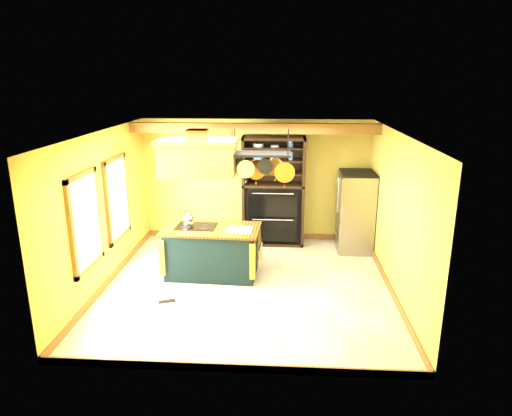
# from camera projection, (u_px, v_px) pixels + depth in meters

# --- Properties ---
(floor) EXTENTS (5.00, 5.00, 0.00)m
(floor) POSITION_uv_depth(u_px,v_px,m) (248.00, 285.00, 8.12)
(floor) COLOR beige
(floor) RESTS_ON ground
(ceiling) EXTENTS (5.00, 5.00, 0.00)m
(ceiling) POSITION_uv_depth(u_px,v_px,m) (247.00, 133.00, 7.37)
(ceiling) COLOR white
(ceiling) RESTS_ON wall_back
(wall_back) EXTENTS (5.00, 0.02, 2.70)m
(wall_back) POSITION_uv_depth(u_px,v_px,m) (256.00, 180.00, 10.14)
(wall_back) COLOR gold
(wall_back) RESTS_ON floor
(wall_front) EXTENTS (5.00, 0.02, 2.70)m
(wall_front) POSITION_uv_depth(u_px,v_px,m) (230.00, 274.00, 5.35)
(wall_front) COLOR gold
(wall_front) RESTS_ON floor
(wall_left) EXTENTS (0.02, 5.00, 2.70)m
(wall_left) POSITION_uv_depth(u_px,v_px,m) (103.00, 210.00, 7.89)
(wall_left) COLOR gold
(wall_left) RESTS_ON floor
(wall_right) EXTENTS (0.02, 5.00, 2.70)m
(wall_right) POSITION_uv_depth(u_px,v_px,m) (396.00, 215.00, 7.60)
(wall_right) COLOR gold
(wall_right) RESTS_ON floor
(ceiling_beam) EXTENTS (5.00, 0.15, 0.20)m
(ceiling_beam) POSITION_uv_depth(u_px,v_px,m) (254.00, 128.00, 9.03)
(ceiling_beam) COLOR brown
(ceiling_beam) RESTS_ON ceiling
(window_near) EXTENTS (0.06, 1.06, 1.56)m
(window_near) POSITION_uv_depth(u_px,v_px,m) (86.00, 222.00, 7.11)
(window_near) COLOR brown
(window_near) RESTS_ON wall_left
(window_far) EXTENTS (0.06, 1.06, 1.56)m
(window_far) POSITION_uv_depth(u_px,v_px,m) (117.00, 198.00, 8.45)
(window_far) COLOR brown
(window_far) RESTS_ON wall_left
(kitchen_island) EXTENTS (1.80, 1.06, 1.11)m
(kitchen_island) POSITION_uv_depth(u_px,v_px,m) (212.00, 251.00, 8.44)
(kitchen_island) COLOR black
(kitchen_island) RESTS_ON floor
(range_hood) EXTENTS (1.39, 0.79, 0.80)m
(range_hood) POSITION_uv_depth(u_px,v_px,m) (198.00, 156.00, 7.96)
(range_hood) COLOR #BA7A2E
(range_hood) RESTS_ON ceiling
(pot_rack) EXTENTS (1.15, 0.52, 0.89)m
(pot_rack) POSITION_uv_depth(u_px,v_px,m) (262.00, 161.00, 7.91)
(pot_rack) COLOR black
(pot_rack) RESTS_ON ceiling
(refrigerator) EXTENTS (0.72, 0.84, 1.65)m
(refrigerator) POSITION_uv_depth(u_px,v_px,m) (355.00, 214.00, 9.59)
(refrigerator) COLOR gray
(refrigerator) RESTS_ON floor
(hutch) EXTENTS (1.34, 0.61, 2.37)m
(hutch) POSITION_uv_depth(u_px,v_px,m) (273.00, 203.00, 10.00)
(hutch) COLOR black
(hutch) RESTS_ON floor
(floor_register) EXTENTS (0.30, 0.21, 0.01)m
(floor_register) POSITION_uv_depth(u_px,v_px,m) (167.00, 301.00, 7.53)
(floor_register) COLOR black
(floor_register) RESTS_ON floor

